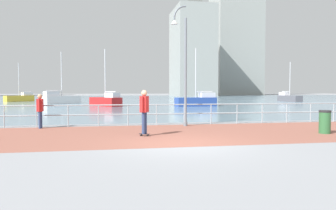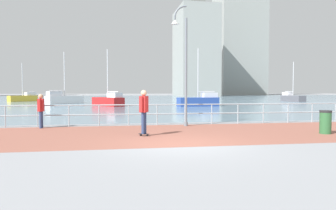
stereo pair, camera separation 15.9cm
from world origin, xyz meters
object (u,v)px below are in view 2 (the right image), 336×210
Objects in this scene: bystander at (41,108)px; sailboat_blue at (109,101)px; lamppost at (183,60)px; sailboat_red at (63,99)px; sailboat_yellow at (292,98)px; sailboat_ivory at (199,101)px; skateboarder at (144,108)px; sailboat_white at (24,98)px; trash_bin at (325,122)px.

sailboat_blue reaches higher than bystander.
sailboat_blue reaches higher than lamppost.
sailboat_red reaches higher than sailboat_blue.
bystander is 42.44m from sailboat_yellow.
sailboat_blue is at bearing -51.54° from sailboat_red.
skateboarder is at bearing -110.42° from sailboat_ivory.
sailboat_ivory is (12.34, 18.10, -0.31)m from bystander.
bystander is at bearing -124.28° from sailboat_ivory.
sailboat_blue is at bearing -51.98° from sailboat_white.
sailboat_red reaches higher than sailboat_yellow.
sailboat_yellow is at bearing 61.06° from trash_bin.
sailboat_blue is at bearing 110.13° from trash_bin.
trash_bin is (5.00, -3.60, -2.71)m from lamppost.
skateboarder is at bearing -76.35° from sailboat_red.
bystander is 0.25× the size of sailboat_ivory.
bystander is (-4.38, 3.29, -0.14)m from skateboarder.
sailboat_ivory reaches higher than sailboat_blue.
sailboat_yellow is at bearing 44.69° from bystander.
lamppost is at bearing 144.26° from trash_bin.
lamppost is 3.32× the size of skateboarder.
sailboat_red is 1.07× the size of sailboat_ivory.
bystander is 27.74m from sailboat_red.
lamppost is 0.98× the size of sailboat_white.
sailboat_red reaches higher than sailboat_white.
skateboarder is 0.26× the size of sailboat_red.
sailboat_red is 9.36m from sailboat_blue.
sailboat_yellow reaches higher than lamppost.
lamppost is 0.93× the size of sailboat_blue.
trash_bin is 21.97m from sailboat_ivory.
sailboat_red is (-7.49, 30.86, -0.41)m from skateboarder.
sailboat_blue is 1.03× the size of sailboat_yellow.
lamppost is 0.96× the size of sailboat_yellow.
skateboarder is 22.83m from sailboat_ivory.
lamppost is at bearing 54.66° from skateboarder.
skateboarder is 0.29× the size of sailboat_yellow.
sailboat_blue is (2.71, 20.24, -0.32)m from bystander.
bystander is at bearing -97.61° from sailboat_blue.
bystander is 12.17m from trash_bin.
skateboarder reaches higher than bystander.
sailboat_white is (-10.42, 37.02, -0.34)m from bystander.
sailboat_white reaches higher than bystander.
sailboat_blue is 29.10m from sailboat_yellow.
sailboat_red reaches higher than sailboat_ivory.
sailboat_ivory is at bearing 55.72° from bystander.
sailboat_red reaches higher than trash_bin.
trash_bin is 0.15× the size of sailboat_yellow.
skateboarder is 7.20m from trash_bin.
sailboat_red is at bearing 115.00° from trash_bin.
sailboat_white is (-13.12, 16.78, -0.03)m from sailboat_blue.
lamppost is 19.42m from sailboat_ivory.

